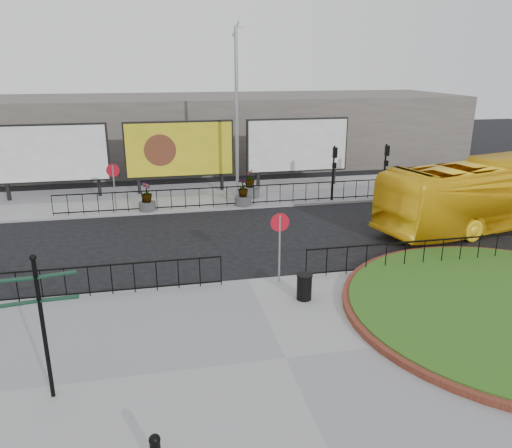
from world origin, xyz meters
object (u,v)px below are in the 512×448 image
object	(u,v)px
fingerpost_sign	(41,314)
planter_a	(147,199)
lamp_post	(237,112)
billboard_mid	(180,150)
planter_b	(243,195)
planter_c	(250,188)
litter_bin	(304,287)
bus	(489,194)

from	to	relation	value
fingerpost_sign	planter_a	distance (m)	15.03
lamp_post	fingerpost_sign	xyz separation A→B (m)	(-7.08, -16.40, -2.62)
billboard_mid	planter_b	bearing A→B (deg)	-49.76
planter_a	planter_c	distance (m)	5.87
billboard_mid	planter_b	size ratio (longest dim) A/B	4.29
billboard_mid	lamp_post	bearing A→B (deg)	-33.25
billboard_mid	planter_b	world-z (taller)	billboard_mid
lamp_post	litter_bin	xyz separation A→B (m)	(-0.06, -12.87, -4.28)
planter_b	planter_c	size ratio (longest dim) A/B	0.93
litter_bin	planter_c	size ratio (longest dim) A/B	0.55
litter_bin	bus	distance (m)	12.09
fingerpost_sign	bus	xyz separation A→B (m)	(17.62, 9.26, -0.61)
lamp_post	planter_b	world-z (taller)	lamp_post
lamp_post	planter_a	bearing A→B (deg)	-162.12
billboard_mid	planter_a	size ratio (longest dim) A/B	4.28
fingerpost_sign	planter_c	size ratio (longest dim) A/B	2.23
fingerpost_sign	bus	distance (m)	19.91
bus	planter_a	world-z (taller)	bus
billboard_mid	planter_c	bearing A→B (deg)	-28.05
planter_c	lamp_post	bearing A→B (deg)	180.00
litter_bin	planter_c	bearing A→B (deg)	86.67
lamp_post	litter_bin	world-z (taller)	lamp_post
bus	planter_c	distance (m)	12.20
billboard_mid	bus	size ratio (longest dim) A/B	0.54
planter_b	litter_bin	bearing A→B (deg)	-90.36
litter_bin	planter_b	size ratio (longest dim) A/B	0.59
litter_bin	bus	size ratio (longest dim) A/B	0.07
bus	fingerpost_sign	bearing A→B (deg)	103.63
billboard_mid	planter_b	distance (m)	5.06
litter_bin	planter_a	bearing A→B (deg)	113.51
bus	planter_c	xyz separation A→B (m)	(-9.84, 7.14, -0.95)
billboard_mid	lamp_post	distance (m)	4.23
planter_b	planter_c	xyz separation A→B (m)	(0.68, 1.60, -0.03)
billboard_mid	litter_bin	distance (m)	15.27
planter_a	planter_c	world-z (taller)	planter_c
bus	planter_b	size ratio (longest dim) A/B	7.92
fingerpost_sign	planter_c	distance (m)	18.22
litter_bin	bus	xyz separation A→B (m)	(10.59, 5.73, 1.05)
bus	litter_bin	bearing A→B (deg)	104.32
billboard_mid	fingerpost_sign	xyz separation A→B (m)	(-4.08, -18.37, -0.39)
planter_c	planter_a	bearing A→B (deg)	-164.19
lamp_post	bus	xyz separation A→B (m)	(10.54, -7.14, -3.23)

